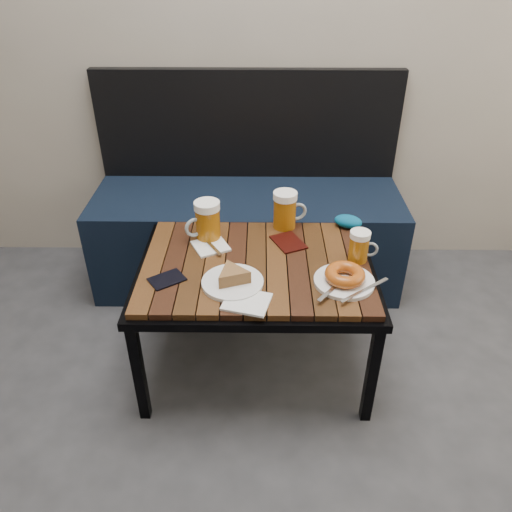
{
  "coord_description": "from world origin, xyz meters",
  "views": [
    {
      "loc": [
        0.04,
        -0.3,
        1.45
      ],
      "look_at": [
        0.03,
        1.16,
        0.5
      ],
      "focal_mm": 35.0,
      "sensor_mm": 36.0,
      "label": 1
    }
  ],
  "objects_px": {
    "beer_mug_left": "(207,221)",
    "passport_navy": "(167,279)",
    "beer_mug_right": "(360,246)",
    "cafe_table": "(256,273)",
    "passport_burgundy": "(288,242)",
    "knit_pouch": "(348,221)",
    "bench": "(248,227)",
    "plate_bagel": "(345,278)",
    "beer_mug_centre": "(286,210)",
    "plate_pie": "(232,278)"
  },
  "relations": [
    {
      "from": "beer_mug_left",
      "to": "passport_navy",
      "type": "bearing_deg",
      "value": 38.67
    },
    {
      "from": "beer_mug_right",
      "to": "passport_navy",
      "type": "relative_size",
      "value": 1.02
    },
    {
      "from": "cafe_table",
      "to": "passport_burgundy",
      "type": "bearing_deg",
      "value": 48.22
    },
    {
      "from": "passport_burgundy",
      "to": "knit_pouch",
      "type": "relative_size",
      "value": 1.22
    },
    {
      "from": "cafe_table",
      "to": "passport_navy",
      "type": "relative_size",
      "value": 7.46
    },
    {
      "from": "passport_navy",
      "to": "passport_burgundy",
      "type": "xyz_separation_m",
      "value": [
        0.42,
        0.24,
        0.0
      ]
    },
    {
      "from": "beer_mug_right",
      "to": "bench",
      "type": "bearing_deg",
      "value": 130.88
    },
    {
      "from": "bench",
      "to": "plate_bagel",
      "type": "height_order",
      "value": "bench"
    },
    {
      "from": "passport_burgundy",
      "to": "cafe_table",
      "type": "bearing_deg",
      "value": -156.99
    },
    {
      "from": "beer_mug_centre",
      "to": "knit_pouch",
      "type": "height_order",
      "value": "beer_mug_centre"
    },
    {
      "from": "beer_mug_left",
      "to": "passport_navy",
      "type": "distance_m",
      "value": 0.3
    },
    {
      "from": "passport_burgundy",
      "to": "knit_pouch",
      "type": "distance_m",
      "value": 0.27
    },
    {
      "from": "beer_mug_left",
      "to": "beer_mug_centre",
      "type": "height_order",
      "value": "beer_mug_left"
    },
    {
      "from": "beer_mug_right",
      "to": "plate_bagel",
      "type": "height_order",
      "value": "beer_mug_right"
    },
    {
      "from": "passport_navy",
      "to": "knit_pouch",
      "type": "relative_size",
      "value": 1.02
    },
    {
      "from": "cafe_table",
      "to": "beer_mug_centre",
      "type": "bearing_deg",
      "value": 66.67
    },
    {
      "from": "bench",
      "to": "plate_pie",
      "type": "relative_size",
      "value": 6.81
    },
    {
      "from": "plate_bagel",
      "to": "passport_burgundy",
      "type": "height_order",
      "value": "plate_bagel"
    },
    {
      "from": "beer_mug_right",
      "to": "passport_burgundy",
      "type": "distance_m",
      "value": 0.27
    },
    {
      "from": "cafe_table",
      "to": "beer_mug_right",
      "type": "distance_m",
      "value": 0.38
    },
    {
      "from": "beer_mug_centre",
      "to": "knit_pouch",
      "type": "bearing_deg",
      "value": -12.89
    },
    {
      "from": "beer_mug_left",
      "to": "beer_mug_centre",
      "type": "bearing_deg",
      "value": 169.38
    },
    {
      "from": "plate_pie",
      "to": "passport_navy",
      "type": "relative_size",
      "value": 1.83
    },
    {
      "from": "plate_pie",
      "to": "plate_bagel",
      "type": "bearing_deg",
      "value": 1.4
    },
    {
      "from": "cafe_table",
      "to": "plate_pie",
      "type": "xyz_separation_m",
      "value": [
        -0.08,
        -0.13,
        0.07
      ]
    },
    {
      "from": "bench",
      "to": "beer_mug_right",
      "type": "relative_size",
      "value": 12.18
    },
    {
      "from": "passport_burgundy",
      "to": "plate_bagel",
      "type": "bearing_deg",
      "value": -80.8
    },
    {
      "from": "beer_mug_left",
      "to": "passport_burgundy",
      "type": "distance_m",
      "value": 0.31
    },
    {
      "from": "bench",
      "to": "beer_mug_right",
      "type": "height_order",
      "value": "bench"
    },
    {
      "from": "bench",
      "to": "passport_burgundy",
      "type": "bearing_deg",
      "value": -70.44
    },
    {
      "from": "beer_mug_right",
      "to": "plate_pie",
      "type": "bearing_deg",
      "value": -155.24
    },
    {
      "from": "bench",
      "to": "knit_pouch",
      "type": "distance_m",
      "value": 0.58
    },
    {
      "from": "cafe_table",
      "to": "passport_navy",
      "type": "distance_m",
      "value": 0.32
    },
    {
      "from": "passport_burgundy",
      "to": "beer_mug_right",
      "type": "bearing_deg",
      "value": -50.05
    },
    {
      "from": "beer_mug_left",
      "to": "beer_mug_right",
      "type": "height_order",
      "value": "beer_mug_left"
    },
    {
      "from": "cafe_table",
      "to": "beer_mug_right",
      "type": "height_order",
      "value": "beer_mug_right"
    },
    {
      "from": "plate_pie",
      "to": "passport_navy",
      "type": "distance_m",
      "value": 0.22
    },
    {
      "from": "beer_mug_right",
      "to": "knit_pouch",
      "type": "height_order",
      "value": "beer_mug_right"
    },
    {
      "from": "plate_bagel",
      "to": "plate_pie",
      "type": "bearing_deg",
      "value": -178.6
    },
    {
      "from": "beer_mug_right",
      "to": "passport_burgundy",
      "type": "height_order",
      "value": "beer_mug_right"
    },
    {
      "from": "beer_mug_centre",
      "to": "passport_navy",
      "type": "xyz_separation_m",
      "value": [
        -0.41,
        -0.37,
        -0.07
      ]
    },
    {
      "from": "beer_mug_left",
      "to": "knit_pouch",
      "type": "relative_size",
      "value": 1.39
    },
    {
      "from": "beer_mug_centre",
      "to": "knit_pouch",
      "type": "relative_size",
      "value": 1.35
    },
    {
      "from": "plate_bagel",
      "to": "knit_pouch",
      "type": "xyz_separation_m",
      "value": [
        0.07,
        0.38,
        0.0
      ]
    },
    {
      "from": "plate_bagel",
      "to": "passport_navy",
      "type": "bearing_deg",
      "value": 178.87
    },
    {
      "from": "beer_mug_centre",
      "to": "beer_mug_right",
      "type": "relative_size",
      "value": 1.29
    },
    {
      "from": "cafe_table",
      "to": "beer_mug_centre",
      "type": "relative_size",
      "value": 5.64
    },
    {
      "from": "plate_pie",
      "to": "passport_burgundy",
      "type": "xyz_separation_m",
      "value": [
        0.2,
        0.26,
        -0.02
      ]
    },
    {
      "from": "beer_mug_centre",
      "to": "plate_pie",
      "type": "distance_m",
      "value": 0.43
    },
    {
      "from": "plate_pie",
      "to": "passport_burgundy",
      "type": "relative_size",
      "value": 1.53
    }
  ]
}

